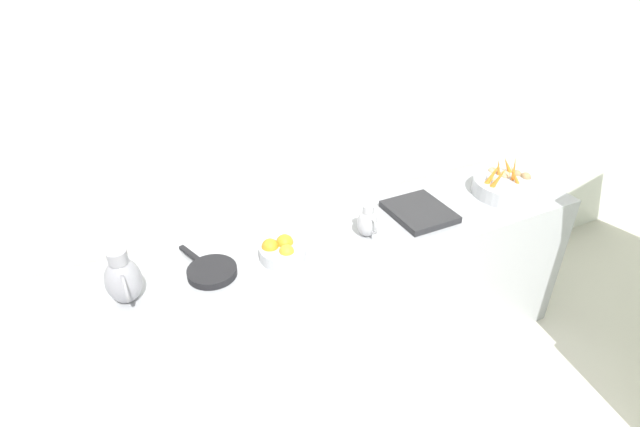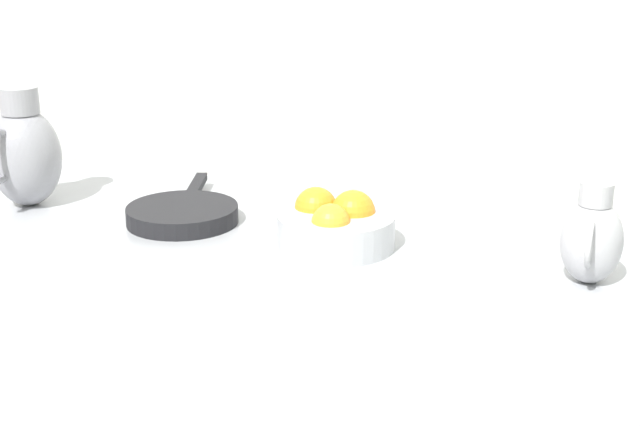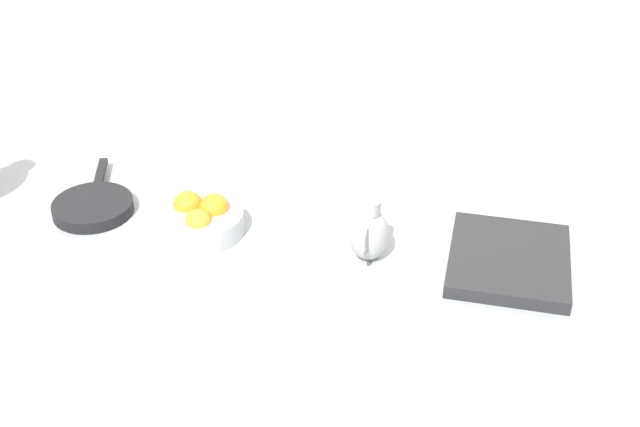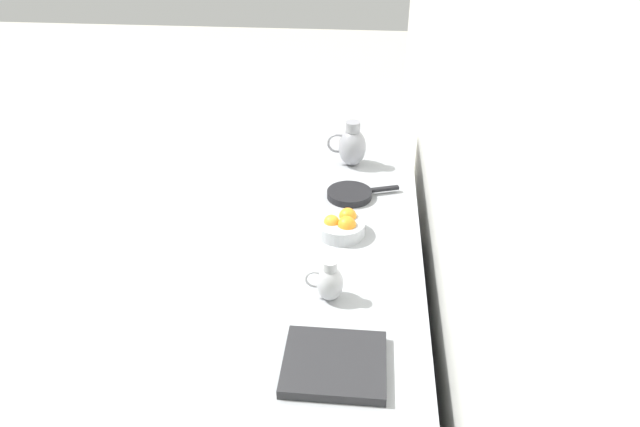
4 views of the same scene
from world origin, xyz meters
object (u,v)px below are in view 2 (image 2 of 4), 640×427
at_px(orange_bowl, 336,225).
at_px(skillet_on_counter, 183,213).
at_px(metal_pitcher_tall, 24,153).
at_px(metal_pitcher_short, 592,238).

height_order(orange_bowl, skillet_on_counter, orange_bowl).
xyz_separation_m(metal_pitcher_tall, metal_pitcher_short, (0.03, 1.16, -0.04)).
distance_m(metal_pitcher_tall, skillet_on_counter, 0.38).
relative_size(metal_pitcher_tall, skillet_on_counter, 0.70).
xyz_separation_m(orange_bowl, metal_pitcher_tall, (-0.01, -0.70, 0.07)).
xyz_separation_m(metal_pitcher_short, skillet_on_counter, (-0.04, -0.79, -0.06)).
relative_size(metal_pitcher_tall, metal_pitcher_short, 1.45).
relative_size(orange_bowl, metal_pitcher_tall, 0.87).
bearing_deg(orange_bowl, metal_pitcher_short, 87.62).
xyz_separation_m(orange_bowl, skillet_on_counter, (-0.02, -0.33, -0.02)).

